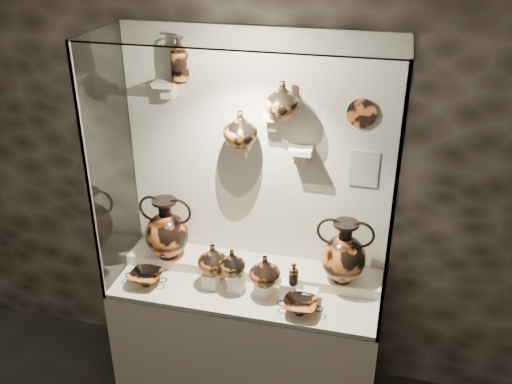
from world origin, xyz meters
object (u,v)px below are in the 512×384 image
amphora_right (344,251)px  ovoid_vase_b (282,99)px  jug_a (213,259)px  lekythos_small (294,273)px  jug_b (232,262)px  lekythos_tall (179,57)px  amphora_left (167,228)px  jug_c (265,270)px  ovoid_vase_a (240,128)px  kylix_left (146,277)px  kylix_right (300,306)px

amphora_right → ovoid_vase_b: 1.01m
amphora_right → jug_a: size_ratio=2.08×
lekythos_small → amphora_right: bearing=43.4°
jug_b → lekythos_tall: size_ratio=0.58×
amphora_left → jug_b: (0.50, -0.18, -0.07)m
amphora_right → jug_b: bearing=-174.9°
jug_c → ovoid_vase_a: (-0.21, 0.25, 0.81)m
lekythos_small → lekythos_tall: 1.44m
jug_b → jug_c: (0.21, 0.00, -0.03)m
amphora_left → ovoid_vase_a: (0.49, 0.07, 0.71)m
lekythos_tall → ovoid_vase_b: bearing=10.6°
kylix_left → ovoid_vase_a: 1.14m
lekythos_tall → ovoid_vase_a: (0.37, -0.04, -0.39)m
lekythos_tall → ovoid_vase_b: lekythos_tall is taller
jug_c → kylix_right: jug_c is taller
ovoid_vase_b → jug_a: bearing=-133.9°
jug_b → ovoid_vase_a: bearing=72.3°
amphora_right → ovoid_vase_b: size_ratio=2.00×
kylix_left → lekythos_tall: 1.39m
jug_b → ovoid_vase_b: ovoid_vase_b is taller
jug_a → lekythos_small: (0.52, -0.03, -0.00)m
kylix_left → lekythos_tall: (0.17, 0.36, 1.33)m
jug_b → kylix_right: 0.49m
ovoid_vase_b → amphora_left: bearing=-159.5°
ovoid_vase_a → ovoid_vase_b: size_ratio=1.04×
amphora_left → lekythos_tall: (0.12, 0.11, 1.10)m
ovoid_vase_a → lekythos_tall: bearing=159.5°
jug_b → ovoid_vase_a: ovoid_vase_a is taller
jug_a → kylix_left: size_ratio=0.75×
amphora_right → kylix_right: (-0.21, -0.30, -0.23)m
jug_a → lekythos_small: 0.52m
kylix_right → lekythos_tall: 1.62m
ovoid_vase_b → lekythos_tall: bearing=-168.7°
kylix_left → ovoid_vase_b: size_ratio=1.28×
amphora_right → lekythos_tall: (-1.04, 0.11, 1.11)m
lekythos_small → lekythos_tall: lekythos_tall is taller
amphora_right → jug_c: size_ratio=2.09×
jug_b → lekythos_small: 0.39m
ovoid_vase_a → lekythos_small: bearing=-46.3°
jug_b → lekythos_small: jug_b is taller
jug_b → kylix_right: size_ratio=0.65×
amphora_right → jug_b: 0.69m
kylix_right → lekythos_tall: bearing=169.7°
kylix_left → amphora_right: bearing=7.4°
jug_c → kylix_right: size_ratio=0.76×
amphora_left → ovoid_vase_a: ovoid_vase_a is taller
jug_c → lekythos_small: jug_c is taller
lekythos_tall → jug_b: bearing=-23.4°
lekythos_small → amphora_left: bearing=177.4°
kylix_left → jug_a: bearing=8.3°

